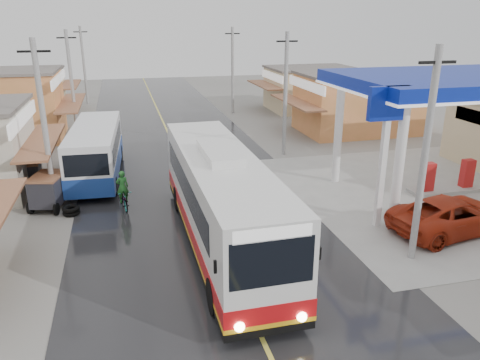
{
  "coord_description": "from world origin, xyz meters",
  "views": [
    {
      "loc": [
        -3.38,
        -14.0,
        8.83
      ],
      "look_at": [
        1.33,
        4.68,
        2.11
      ],
      "focal_mm": 35.0,
      "sensor_mm": 36.0,
      "label": 1
    }
  ],
  "objects_px": {
    "tricycle_far": "(29,173)",
    "tyre_stack": "(71,211)",
    "jeepney": "(451,215)",
    "cyclist": "(123,196)",
    "tricycle_near": "(48,189)",
    "coach_bus": "(220,200)",
    "second_bus": "(96,151)"
  },
  "relations": [
    {
      "from": "jeepney",
      "to": "tricycle_near",
      "type": "distance_m",
      "value": 18.58
    },
    {
      "from": "second_bus",
      "to": "tricycle_far",
      "type": "bearing_deg",
      "value": -163.39
    },
    {
      "from": "coach_bus",
      "to": "tricycle_far",
      "type": "distance_m",
      "value": 12.7
    },
    {
      "from": "jeepney",
      "to": "tricycle_near",
      "type": "height_order",
      "value": "tricycle_near"
    },
    {
      "from": "cyclist",
      "to": "tricycle_far",
      "type": "distance_m",
      "value": 6.49
    },
    {
      "from": "tricycle_near",
      "to": "tyre_stack",
      "type": "xyz_separation_m",
      "value": [
        1.05,
        -1.13,
        -0.76
      ]
    },
    {
      "from": "tricycle_near",
      "to": "coach_bus",
      "type": "bearing_deg",
      "value": -25.15
    },
    {
      "from": "tricycle_near",
      "to": "tyre_stack",
      "type": "height_order",
      "value": "tricycle_near"
    },
    {
      "from": "jeepney",
      "to": "cyclist",
      "type": "relative_size",
      "value": 2.87
    },
    {
      "from": "second_bus",
      "to": "cyclist",
      "type": "xyz_separation_m",
      "value": [
        1.36,
        -5.09,
        -0.98
      ]
    },
    {
      "from": "coach_bus",
      "to": "tricycle_near",
      "type": "xyz_separation_m",
      "value": [
        -7.28,
        5.83,
        -1.0
      ]
    },
    {
      "from": "tricycle_far",
      "to": "tyre_stack",
      "type": "xyz_separation_m",
      "value": [
        2.47,
        -4.47,
        -0.66
      ]
    },
    {
      "from": "cyclist",
      "to": "tricycle_far",
      "type": "xyz_separation_m",
      "value": [
        -4.91,
        4.24,
        0.22
      ]
    },
    {
      "from": "jeepney",
      "to": "tricycle_far",
      "type": "distance_m",
      "value": 21.32
    },
    {
      "from": "coach_bus",
      "to": "tricycle_far",
      "type": "height_order",
      "value": "coach_bus"
    },
    {
      "from": "coach_bus",
      "to": "tyre_stack",
      "type": "height_order",
      "value": "coach_bus"
    },
    {
      "from": "tyre_stack",
      "to": "jeepney",
      "type": "bearing_deg",
      "value": -20.29
    },
    {
      "from": "tyre_stack",
      "to": "tricycle_near",
      "type": "bearing_deg",
      "value": 132.69
    },
    {
      "from": "coach_bus",
      "to": "cyclist",
      "type": "xyz_separation_m",
      "value": [
        -3.8,
        4.93,
        -1.32
      ]
    },
    {
      "from": "jeepney",
      "to": "tricycle_near",
      "type": "bearing_deg",
      "value": 57.88
    },
    {
      "from": "second_bus",
      "to": "cyclist",
      "type": "bearing_deg",
      "value": -71.92
    },
    {
      "from": "coach_bus",
      "to": "jeepney",
      "type": "distance_m",
      "value": 10.04
    },
    {
      "from": "tricycle_far",
      "to": "tyre_stack",
      "type": "bearing_deg",
      "value": -64.59
    },
    {
      "from": "second_bus",
      "to": "tyre_stack",
      "type": "height_order",
      "value": "second_bus"
    },
    {
      "from": "tricycle_near",
      "to": "tricycle_far",
      "type": "height_order",
      "value": "tricycle_near"
    },
    {
      "from": "jeepney",
      "to": "tyre_stack",
      "type": "xyz_separation_m",
      "value": [
        -16.12,
        5.96,
        -0.58
      ]
    },
    {
      "from": "tricycle_near",
      "to": "tyre_stack",
      "type": "distance_m",
      "value": 1.72
    },
    {
      "from": "second_bus",
      "to": "tricycle_far",
      "type": "xyz_separation_m",
      "value": [
        -3.55,
        -0.85,
        -0.75
      ]
    },
    {
      "from": "jeepney",
      "to": "tyre_stack",
      "type": "height_order",
      "value": "jeepney"
    },
    {
      "from": "cyclist",
      "to": "coach_bus",
      "type": "bearing_deg",
      "value": -62.88
    },
    {
      "from": "tricycle_near",
      "to": "tricycle_far",
      "type": "bearing_deg",
      "value": 126.66
    },
    {
      "from": "second_bus",
      "to": "tricycle_far",
      "type": "relative_size",
      "value": 4.62
    }
  ]
}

